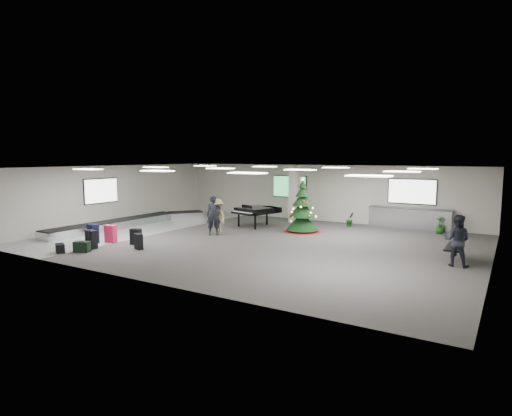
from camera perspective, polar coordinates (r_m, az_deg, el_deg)
The scene contains 21 objects.
ground at distance 18.78m, azimuth 0.27°, elevation -4.41°, with size 18.00×18.00×0.00m, color #393634.
room_envelope at distance 19.24m, azimuth 0.33°, elevation 2.87°, with size 18.02×14.02×3.21m.
baggage_carousel at distance 23.64m, azimuth -16.36°, elevation -1.83°, with size 2.28×9.71×0.43m.
service_counter at distance 23.09m, azimuth 19.79°, elevation -1.32°, with size 4.05×0.65×1.08m.
suitcase_0 at distance 18.41m, azimuth -21.10°, elevation -3.93°, with size 0.50×0.30×0.76m.
suitcase_1 at distance 18.53m, azimuth -21.14°, elevation -3.88°, with size 0.53×0.45×0.75m.
pink_suitcase at distance 19.40m, azimuth -18.80°, elevation -3.27°, with size 0.51×0.33×0.78m.
suitcase_3 at distance 18.64m, azimuth -15.74°, elevation -3.69°, with size 0.49×0.34×0.70m.
navy_suitcase at distance 19.59m, azimuth -20.92°, elevation -3.19°, with size 0.57×0.40×0.83m.
green_duffel at distance 17.93m, azimuth -22.18°, elevation -4.80°, with size 0.68×0.50×0.43m.
suitcase_7 at distance 17.72m, azimuth -15.39°, elevation -4.31°, with size 0.49×0.38×0.65m.
suitcase_8 at distance 21.04m, azimuth -18.94°, elevation -2.79°, with size 0.43×0.32×0.58m.
black_duffel at distance 18.11m, azimuth -24.66°, elevation -4.90°, with size 0.61×0.51×0.37m.
christmas_tree at distance 21.02m, azimuth 6.20°, elevation -0.69°, with size 1.89×1.89×2.70m.
grand_piano at distance 22.53m, azimuth 0.02°, elevation -0.33°, with size 2.07×2.42×1.19m.
bench at distance 16.88m, azimuth 25.34°, elevation -4.33°, with size 0.58×1.65×1.04m.
traveler_a at distance 20.11m, azimuth -5.66°, elevation -0.97°, with size 0.69×0.45×1.88m, color black.
traveler_b at distance 20.31m, azimuth -5.17°, elevation -1.15°, with size 1.10×0.63×1.70m, color #8B7C55.
traveler_bench at distance 15.86m, azimuth 25.21°, elevation -3.94°, with size 0.85×0.66×1.75m, color black.
potted_plant_left at distance 23.10m, azimuth 12.42°, elevation -1.48°, with size 0.42×0.34×0.77m, color #183D13.
potted_plant_right at distance 22.22m, azimuth 23.31°, elevation -2.21°, with size 0.43×0.43×0.77m, color #183D13.
Camera 1 is at (9.49, -15.79, 3.67)m, focal length 30.00 mm.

